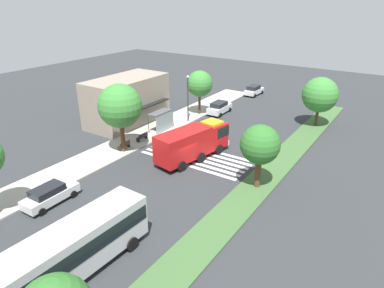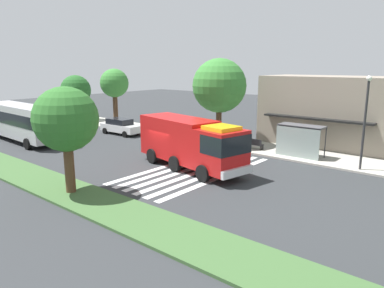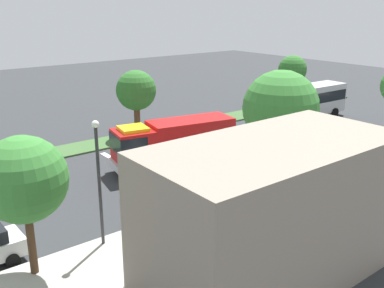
{
  "view_description": "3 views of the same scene",
  "coord_description": "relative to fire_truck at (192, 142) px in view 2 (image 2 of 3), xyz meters",
  "views": [
    {
      "loc": [
        -26.06,
        -18.46,
        16.36
      ],
      "look_at": [
        2.06,
        0.17,
        1.75
      ],
      "focal_mm": 32.48,
      "sensor_mm": 36.0,
      "label": 1
    },
    {
      "loc": [
        18.14,
        -18.61,
        7.17
      ],
      "look_at": [
        2.11,
        0.52,
        1.7
      ],
      "focal_mm": 33.85,
      "sensor_mm": 36.0,
      "label": 2
    },
    {
      "loc": [
        20.19,
        25.45,
        11.61
      ],
      "look_at": [
        0.54,
        0.16,
        1.43
      ],
      "focal_mm": 41.52,
      "sensor_mm": 36.0,
      "label": 3
    }
  ],
  "objects": [
    {
      "name": "street_lamp",
      "position": [
        9.16,
        7.03,
        1.9
      ],
      "size": [
        0.36,
        0.36,
        6.35
      ],
      "color": "#2D2D30",
      "rests_on": "sidewalk"
    },
    {
      "name": "bench_near_shelter",
      "position": [
        0.39,
        7.72,
        -1.39
      ],
      "size": [
        1.6,
        0.5,
        0.9
      ],
      "color": "black",
      "rests_on": "sidewalk"
    },
    {
      "name": "sidewalk_tree_west",
      "position": [
        -17.78,
        7.43,
        3.08
      ],
      "size": [
        3.22,
        3.22,
        6.63
      ],
      "color": "#47301E",
      "rests_on": "sidewalk"
    },
    {
      "name": "storefront_building",
      "position": [
        4.46,
        13.82,
        1.13
      ],
      "size": [
        11.46,
        6.53,
        6.21
      ],
      "color": "gray",
      "rests_on": "ground_plane"
    },
    {
      "name": "sidewalk_tree_center",
      "position": [
        -3.13,
        7.43,
        3.38
      ],
      "size": [
        4.76,
        4.76,
        7.63
      ],
      "color": "#47301E",
      "rests_on": "sidewalk"
    },
    {
      "name": "fire_truck",
      "position": [
        0.0,
        0.0,
        0.0
      ],
      "size": [
        9.47,
        4.25,
        3.47
      ],
      "rotation": [
        0.0,
        0.0,
        -0.19
      ],
      "color": "#B71414",
      "rests_on": "ground_plane"
    },
    {
      "name": "crosswalk",
      "position": [
        0.31,
        -0.15,
        -1.97
      ],
      "size": [
        4.95,
        11.85,
        0.01
      ],
      "color": "silver",
      "rests_on": "ground_plane"
    },
    {
      "name": "median_strip",
      "position": [
        -2.47,
        -8.24,
        -1.91
      ],
      "size": [
        60.0,
        3.0,
        0.14
      ],
      "primitive_type": "cube",
      "color": "#3D6033",
      "rests_on": "ground_plane"
    },
    {
      "name": "median_tree_west",
      "position": [
        -2.09,
        -8.24,
        2.26
      ],
      "size": [
        3.55,
        3.55,
        5.93
      ],
      "color": "#513823",
      "rests_on": "median_strip"
    },
    {
      "name": "sidewalk_tree_far_west",
      "position": [
        -25.68,
        7.43,
        2.02
      ],
      "size": [
        3.81,
        3.81,
        5.78
      ],
      "color": "#47301E",
      "rests_on": "sidewalk"
    },
    {
      "name": "sidewalk",
      "position": [
        -2.47,
        8.7,
        -1.91
      ],
      "size": [
        60.0,
        4.53,
        0.14
      ],
      "primitive_type": "cube",
      "color": "#ADA89E",
      "rests_on": "ground_plane"
    },
    {
      "name": "ground_plane",
      "position": [
        -2.47,
        -0.15,
        -1.98
      ],
      "size": [
        120.0,
        120.0,
        0.0
      ],
      "primitive_type": "plane",
      "color": "#2D3033"
    },
    {
      "name": "bench_west_of_shelter",
      "position": [
        -2.72,
        7.72,
        -1.39
      ],
      "size": [
        1.6,
        0.5,
        0.9
      ],
      "color": "#4C3823",
      "rests_on": "sidewalk"
    },
    {
      "name": "transit_bus",
      "position": [
        -18.65,
        -3.11,
        0.09
      ],
      "size": [
        11.24,
        3.15,
        3.48
      ],
      "rotation": [
        0.0,
        0.0,
        3.11
      ],
      "color": "#B2B2B7",
      "rests_on": "ground_plane"
    },
    {
      "name": "bus_stop_shelter",
      "position": [
        4.39,
        7.69,
        -0.09
      ],
      "size": [
        3.5,
        1.4,
        2.46
      ],
      "color": "#4C4C51",
      "rests_on": "sidewalk"
    },
    {
      "name": "parked_car_west",
      "position": [
        -14.23,
        5.23,
        -1.12
      ],
      "size": [
        4.83,
        2.08,
        1.65
      ],
      "rotation": [
        0.0,
        0.0,
        0.02
      ],
      "color": "silver",
      "rests_on": "ground_plane"
    }
  ]
}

